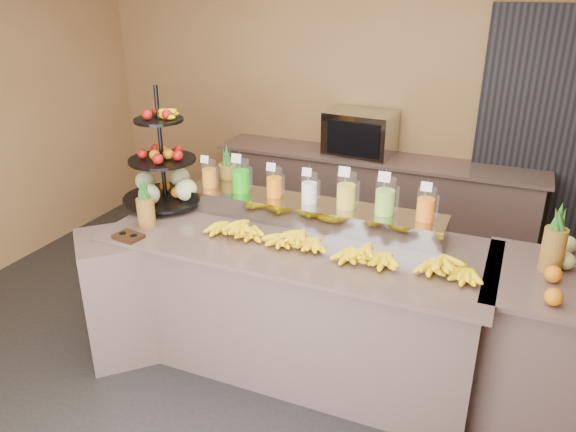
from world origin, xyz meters
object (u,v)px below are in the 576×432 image
Objects in this scene: pitcher_tray at (309,212)px; fruit_stand at (168,176)px; condiment_caddy at (128,236)px; oven_warmer at (360,133)px; banana_heap at (335,243)px.

pitcher_tray is 1.08m from fruit_stand.
pitcher_tray is at bearing -14.80° from fruit_stand.
fruit_stand is 0.65m from condiment_caddy.
condiment_caddy is at bearing -106.01° from oven_warmer.
fruit_stand reaches higher than condiment_caddy.
oven_warmer is (0.85, 2.37, 0.19)m from condiment_caddy.
pitcher_tray is 1.00× the size of banana_heap.
oven_warmer is at bearing 42.23° from fruit_stand.
banana_heap reaches higher than condiment_caddy.
banana_heap is at bearing -30.99° from fruit_stand.
oven_warmer is (-0.45, 2.04, 0.14)m from banana_heap.
condiment_caddy is at bearing -144.53° from pitcher_tray.
fruit_stand is at bearing 97.89° from condiment_caddy.
fruit_stand is at bearing 168.89° from banana_heap.
pitcher_tray is at bearing -81.68° from oven_warmer.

